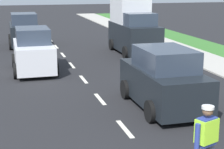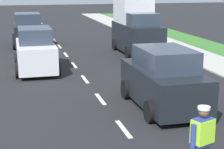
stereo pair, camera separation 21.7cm
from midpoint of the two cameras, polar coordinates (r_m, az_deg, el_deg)
ground_plane at (r=25.73m, az=-8.63°, el=4.20°), size 96.00×96.00×0.00m
lane_center_line at (r=29.86m, az=-9.64°, el=5.46°), size 0.14×46.40×0.01m
road_worker at (r=8.31m, az=13.13°, el=-9.39°), size 0.69×0.55×1.67m
delivery_truck at (r=22.88m, az=2.87°, el=7.25°), size 2.16×4.60×3.54m
car_oncoming_lead at (r=18.41m, az=-11.95°, el=3.36°), size 1.96×3.88×2.06m
car_outgoing_ahead at (r=12.88m, az=7.18°, el=-0.82°), size 2.05×4.07×2.04m
car_oncoming_second at (r=25.98m, az=-13.13°, el=6.32°), size 2.07×3.96×2.15m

